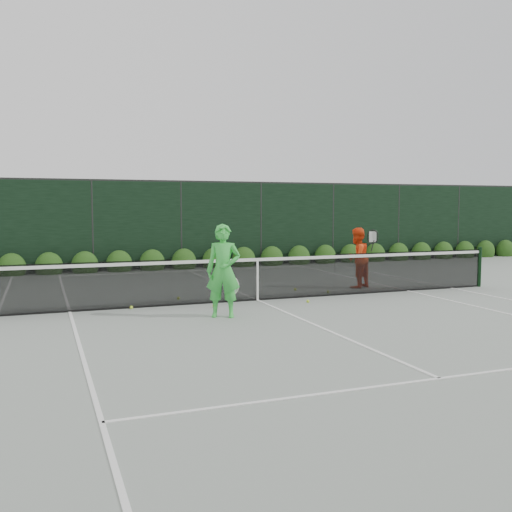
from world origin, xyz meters
name	(u,v)px	position (x,y,z in m)	size (l,w,h in m)	color
ground	(257,300)	(0.00, 0.00, 0.00)	(80.00, 80.00, 0.00)	gray
tennis_net	(256,278)	(-0.02, 0.00, 0.53)	(12.90, 0.10, 1.07)	black
player_woman	(223,271)	(-1.32, -1.60, 0.91)	(0.78, 0.67, 1.82)	green
player_man	(357,258)	(3.19, 0.97, 0.80)	(0.97, 0.87, 1.60)	#FF4615
court_lines	(257,300)	(0.00, 0.00, 0.01)	(11.03, 23.83, 0.01)	white
windscreen_fence	(310,242)	(0.00, -2.71, 1.51)	(32.00, 21.07, 3.06)	black
hedge_row	(184,262)	(0.00, 7.15, 0.23)	(31.66, 0.65, 0.94)	#163A0F
tennis_balls	(246,298)	(-0.22, 0.16, 0.03)	(4.99, 1.84, 0.07)	#D6F636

